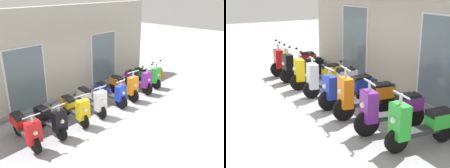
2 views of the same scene
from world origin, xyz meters
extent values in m
plane|color=#939399|center=(0.00, 0.00, 0.00)|extent=(40.00, 40.00, 0.00)
cube|color=#B2AD9E|center=(0.00, 2.75, 1.75)|extent=(9.16, 0.30, 3.50)
cube|color=slate|center=(0.00, 2.50, 0.06)|extent=(9.16, 0.20, 0.12)
cube|color=silver|center=(-1.87, 2.58, 1.15)|extent=(1.49, 0.04, 2.30)
cube|color=slate|center=(-1.87, 2.55, 1.15)|extent=(1.37, 0.02, 2.22)
cube|color=silver|center=(1.87, 2.58, 1.15)|extent=(1.49, 0.04, 2.30)
cube|color=slate|center=(1.87, 2.55, 1.15)|extent=(1.37, 0.02, 2.22)
cylinder|color=black|center=(-3.03, 0.31, 0.25)|extent=(0.16, 0.50, 0.49)
cylinder|color=black|center=(-2.92, 1.45, 0.25)|extent=(0.16, 0.50, 0.49)
cube|color=#2D2D30|center=(-2.97, 0.88, 0.35)|extent=(0.33, 0.73, 0.09)
cube|color=red|center=(-3.03, 0.35, 0.61)|extent=(0.40, 0.28, 0.60)
sphere|color=#F2EFCC|center=(-3.04, 0.22, 0.65)|extent=(0.12, 0.12, 0.12)
cube|color=red|center=(-2.93, 1.35, 0.54)|extent=(0.35, 0.55, 0.28)
cube|color=black|center=(-2.93, 1.31, 0.68)|extent=(0.30, 0.50, 0.11)
cylinder|color=silver|center=(-3.03, 0.35, 0.99)|extent=(0.06, 0.06, 0.21)
cylinder|color=silver|center=(-3.03, 0.35, 1.08)|extent=(0.48, 0.08, 0.04)
sphere|color=black|center=(-2.79, 0.32, 1.18)|extent=(0.07, 0.07, 0.07)
sphere|color=black|center=(-3.26, 0.37, 1.18)|extent=(0.07, 0.07, 0.07)
cylinder|color=black|center=(-2.20, 0.31, 0.22)|extent=(0.12, 0.44, 0.44)
cylinder|color=black|center=(-2.18, 1.35, 0.22)|extent=(0.12, 0.44, 0.44)
cube|color=#2D2D30|center=(-2.19, 0.83, 0.32)|extent=(0.27, 0.65, 0.09)
cube|color=black|center=(-2.20, 0.35, 0.59)|extent=(0.38, 0.25, 0.61)
sphere|color=#F2EFCC|center=(-2.20, 0.22, 0.63)|extent=(0.12, 0.12, 0.12)
cube|color=black|center=(-2.19, 1.25, 0.50)|extent=(0.31, 0.52, 0.28)
cube|color=black|center=(-2.19, 1.21, 0.64)|extent=(0.27, 0.48, 0.11)
cylinder|color=silver|center=(-2.20, 0.35, 0.98)|extent=(0.06, 0.06, 0.21)
cylinder|color=silver|center=(-2.20, 0.35, 1.06)|extent=(0.45, 0.04, 0.04)
sphere|color=black|center=(-1.97, 0.35, 1.16)|extent=(0.07, 0.07, 0.07)
sphere|color=black|center=(-2.42, 0.35, 1.16)|extent=(0.07, 0.07, 0.07)
cylinder|color=black|center=(-1.32, 0.32, 0.24)|extent=(0.16, 0.49, 0.48)
cylinder|color=black|center=(-1.15, 1.42, 0.24)|extent=(0.16, 0.49, 0.48)
cube|color=#2D2D30|center=(-1.23, 0.87, 0.34)|extent=(0.37, 0.72, 0.09)
cube|color=yellow|center=(-1.32, 0.36, 0.60)|extent=(0.41, 0.30, 0.61)
sphere|color=#F2EFCC|center=(-1.34, 0.24, 0.64)|extent=(0.12, 0.12, 0.12)
cube|color=yellow|center=(-1.16, 1.32, 0.50)|extent=(0.38, 0.56, 0.28)
cube|color=black|center=(-1.17, 1.28, 0.64)|extent=(0.33, 0.52, 0.11)
cylinder|color=silver|center=(-1.32, 0.36, 0.99)|extent=(0.06, 0.06, 0.21)
cylinder|color=silver|center=(-1.32, 0.36, 1.08)|extent=(0.52, 0.12, 0.04)
sphere|color=black|center=(-1.06, 0.32, 1.18)|extent=(0.07, 0.07, 0.07)
sphere|color=black|center=(-1.57, 0.40, 1.18)|extent=(0.07, 0.07, 0.07)
cylinder|color=black|center=(-0.52, 0.37, 0.22)|extent=(0.18, 0.46, 0.45)
cylinder|color=black|center=(-0.36, 1.49, 0.22)|extent=(0.18, 0.46, 0.45)
cube|color=#2D2D30|center=(-0.44, 0.93, 0.32)|extent=(0.36, 0.74, 0.09)
cube|color=white|center=(-0.52, 0.41, 0.61)|extent=(0.41, 0.29, 0.66)
sphere|color=#F2EFCC|center=(-0.54, 0.28, 0.65)|extent=(0.12, 0.12, 0.12)
cube|color=white|center=(-0.37, 1.39, 0.54)|extent=(0.37, 0.56, 0.28)
cube|color=black|center=(-0.38, 1.35, 0.68)|extent=(0.33, 0.51, 0.11)
cylinder|color=silver|center=(-0.52, 0.41, 1.01)|extent=(0.06, 0.06, 0.19)
cylinder|color=silver|center=(-0.52, 0.41, 1.09)|extent=(0.46, 0.10, 0.04)
sphere|color=black|center=(-0.29, 0.37, 1.19)|extent=(0.07, 0.07, 0.07)
sphere|color=black|center=(-0.74, 0.44, 1.19)|extent=(0.07, 0.07, 0.07)
cylinder|color=black|center=(0.48, 0.35, 0.25)|extent=(0.12, 0.50, 0.50)
cylinder|color=black|center=(0.49, 1.42, 0.25)|extent=(0.12, 0.50, 0.50)
cube|color=#2D2D30|center=(0.48, 0.88, 0.35)|extent=(0.27, 0.66, 0.09)
cube|color=#1E38C6|center=(0.48, 0.39, 0.58)|extent=(0.38, 0.24, 0.55)
sphere|color=#F2EFCC|center=(0.48, 0.26, 0.62)|extent=(0.12, 0.12, 0.12)
cube|color=#1E38C6|center=(0.49, 1.32, 0.54)|extent=(0.30, 0.52, 0.28)
cube|color=black|center=(0.49, 1.28, 0.68)|extent=(0.26, 0.48, 0.11)
cylinder|color=silver|center=(0.48, 0.39, 0.94)|extent=(0.06, 0.06, 0.21)
cylinder|color=silver|center=(0.48, 0.39, 1.03)|extent=(0.46, 0.04, 0.04)
sphere|color=black|center=(0.71, 0.39, 1.13)|extent=(0.07, 0.07, 0.07)
sphere|color=black|center=(0.25, 0.39, 1.13)|extent=(0.07, 0.07, 0.07)
cylinder|color=black|center=(1.19, 0.37, 0.26)|extent=(0.16, 0.52, 0.52)
cylinder|color=black|center=(1.33, 1.44, 0.26)|extent=(0.16, 0.52, 0.52)
cube|color=#2D2D30|center=(1.26, 0.90, 0.36)|extent=(0.35, 0.70, 0.09)
cube|color=orange|center=(1.19, 0.40, 0.65)|extent=(0.41, 0.29, 0.67)
sphere|color=#F2EFCC|center=(1.18, 0.28, 0.69)|extent=(0.12, 0.12, 0.12)
cube|color=orange|center=(1.32, 1.34, 0.56)|extent=(0.37, 0.55, 0.28)
cube|color=black|center=(1.31, 1.30, 0.70)|extent=(0.32, 0.51, 0.11)
cylinder|color=silver|center=(1.19, 0.40, 1.09)|extent=(0.06, 0.06, 0.25)
cylinder|color=silver|center=(1.19, 0.40, 1.19)|extent=(0.53, 0.11, 0.04)
sphere|color=black|center=(1.46, 0.37, 1.29)|extent=(0.07, 0.07, 0.07)
sphere|color=black|center=(0.93, 0.44, 1.29)|extent=(0.07, 0.07, 0.07)
cylinder|color=black|center=(2.09, 0.36, 0.27)|extent=(0.17, 0.54, 0.54)
cylinder|color=black|center=(2.26, 1.41, 0.27)|extent=(0.17, 0.54, 0.54)
cube|color=#2D2D30|center=(2.18, 0.88, 0.37)|extent=(0.37, 0.69, 0.09)
cube|color=purple|center=(2.09, 0.40, 0.64)|extent=(0.41, 0.30, 0.62)
sphere|color=#F2EFCC|center=(2.07, 0.27, 0.68)|extent=(0.12, 0.12, 0.12)
cube|color=purple|center=(2.25, 1.31, 0.58)|extent=(0.38, 0.56, 0.28)
cube|color=black|center=(2.24, 1.27, 0.72)|extent=(0.34, 0.52, 0.11)
cylinder|color=silver|center=(2.09, 0.40, 1.04)|extent=(0.06, 0.06, 0.22)
cylinder|color=silver|center=(2.09, 0.40, 1.13)|extent=(0.49, 0.12, 0.04)
sphere|color=black|center=(2.34, 0.36, 1.23)|extent=(0.07, 0.07, 0.07)
sphere|color=black|center=(1.85, 0.44, 1.23)|extent=(0.07, 0.07, 0.07)
cylinder|color=black|center=(2.90, 0.46, 0.23)|extent=(0.14, 0.47, 0.46)
cylinder|color=black|center=(3.01, 1.52, 0.23)|extent=(0.14, 0.47, 0.46)
cube|color=#2D2D30|center=(2.95, 0.99, 0.33)|extent=(0.33, 0.69, 0.09)
cube|color=green|center=(2.90, 0.50, 0.61)|extent=(0.40, 0.28, 0.63)
sphere|color=#F2EFCC|center=(2.89, 0.37, 0.65)|extent=(0.12, 0.12, 0.12)
cube|color=green|center=(3.00, 1.42, 0.49)|extent=(0.35, 0.55, 0.28)
cube|color=black|center=(3.00, 1.38, 0.63)|extent=(0.31, 0.50, 0.11)
cylinder|color=silver|center=(2.90, 0.50, 1.01)|extent=(0.06, 0.06, 0.21)
cylinder|color=silver|center=(2.90, 0.50, 1.10)|extent=(0.49, 0.09, 0.04)
sphere|color=black|center=(3.15, 0.47, 1.20)|extent=(0.07, 0.07, 0.07)
sphere|color=black|center=(2.66, 0.52, 1.20)|extent=(0.07, 0.07, 0.07)
cylinder|color=yellow|center=(-4.25, 1.05, 0.35)|extent=(0.12, 0.12, 0.70)
camera|label=1|loc=(-5.74, -4.90, 4.11)|focal=40.07mm
camera|label=2|loc=(6.84, -2.98, 2.87)|focal=50.76mm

